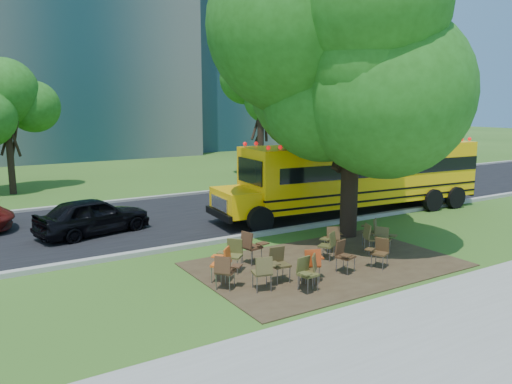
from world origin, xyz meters
TOP-DOWN VIEW (x-y plane):
  - ground at (0.00, 0.00)m, footprint 160.00×160.00m
  - sidewalk at (0.00, -5.00)m, footprint 60.00×4.00m
  - dirt_patch at (1.00, -0.50)m, footprint 7.00×4.50m
  - asphalt_road at (0.00, 7.00)m, footprint 80.00×8.00m
  - kerb_near at (0.00, 3.00)m, footprint 80.00×0.25m
  - kerb_far at (0.00, 11.10)m, footprint 80.00×0.25m
  - building_right at (24.00, 38.00)m, footprint 30.00×16.00m
  - bg_tree_2 at (-5.00, 16.00)m, footprint 4.80×4.80m
  - bg_tree_3 at (8.00, 14.00)m, footprint 5.60×5.60m
  - bg_tree_4 at (16.00, 13.00)m, footprint 5.00×5.00m
  - main_tree at (3.52, 1.44)m, footprint 7.20×7.20m
  - school_bus at (6.48, 4.01)m, footprint 11.45×3.45m
  - chair_0 at (-1.52, -1.26)m, footprint 0.67×0.52m
  - chair_1 at (-2.24, -0.72)m, footprint 0.73×0.58m
  - chair_2 at (-0.44, -1.59)m, footprint 0.56×0.70m
  - chair_3 at (-0.89, -0.93)m, footprint 0.61×0.52m
  - chair_4 at (-0.19, -1.38)m, footprint 0.70×0.55m
  - chair_5 at (0.94, -1.24)m, footprint 0.58×0.63m
  - chair_6 at (2.02, -1.44)m, footprint 0.64×0.55m
  - chair_7 at (2.96, -0.67)m, footprint 0.71×0.58m
  - chair_8 at (-2.03, -0.20)m, footprint 0.61×0.77m
  - chair_9 at (-1.48, 0.31)m, footprint 0.76×0.60m
  - chair_10 at (-0.76, 0.56)m, footprint 0.65×0.64m
  - chair_11 at (1.29, -0.23)m, footprint 0.56×0.68m
  - chair_12 at (2.72, -0.44)m, footprint 0.57×0.73m
  - chair_13 at (3.38, 0.25)m, footprint 0.57×0.72m
  - chair_14 at (-0.69, -1.78)m, footprint 0.55×0.54m
  - chair_15 at (1.82, 0.22)m, footprint 0.69×0.54m
  - black_car at (-3.59, 6.09)m, footprint 4.02×2.37m

SIDE VIEW (x-z plane):
  - ground at x=0.00m, z-range 0.00..0.00m
  - dirt_patch at x=1.00m, z-range 0.00..0.03m
  - sidewalk at x=0.00m, z-range 0.00..0.04m
  - asphalt_road at x=0.00m, z-range 0.00..0.04m
  - kerb_near at x=0.00m, z-range 0.00..0.14m
  - kerb_far at x=0.00m, z-range 0.00..0.14m
  - chair_6 at x=2.02m, z-range 0.10..0.91m
  - chair_2 at x=-0.44m, z-range 0.10..0.91m
  - chair_14 at x=-0.69m, z-range 0.10..0.92m
  - chair_11 at x=1.29m, z-range 0.10..0.93m
  - chair_15 at x=1.82m, z-range 0.10..0.94m
  - chair_13 at x=3.38m, z-range 0.10..0.96m
  - chair_5 at x=0.94m, z-range 0.10..0.96m
  - chair_1 at x=-2.24m, z-range 0.10..0.96m
  - chair_7 at x=2.96m, z-range 0.10..0.97m
  - chair_0 at x=-1.52m, z-range 0.10..0.98m
  - chair_4 at x=-0.19m, z-range 0.10..0.98m
  - chair_3 at x=-0.89m, z-range 0.10..0.99m
  - chair_9 at x=-1.48m, z-range 0.10..0.99m
  - chair_8 at x=-2.03m, z-range 0.11..1.00m
  - chair_12 at x=2.72m, z-range 0.11..1.01m
  - chair_10 at x=-0.76m, z-range 0.11..1.06m
  - black_car at x=-3.59m, z-range 0.00..1.28m
  - school_bus at x=6.48m, z-range 0.22..2.97m
  - bg_tree_2 at x=-5.00m, z-range 0.90..7.52m
  - bg_tree_4 at x=16.00m, z-range 0.92..7.77m
  - bg_tree_3 at x=8.00m, z-range 1.11..8.95m
  - main_tree at x=3.52m, z-range 0.78..9.55m
  - building_right at x=24.00m, z-range 0.00..25.00m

